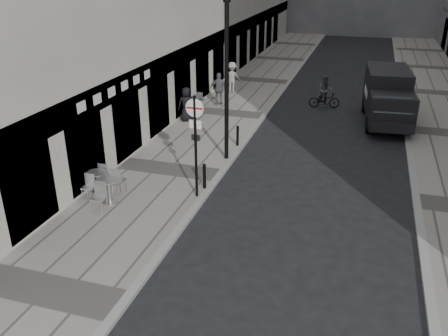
# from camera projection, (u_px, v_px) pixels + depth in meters

# --- Properties ---
(sidewalk) EXTENTS (4.00, 60.00, 0.12)m
(sidewalk) POSITION_uv_depth(u_px,v_px,m) (226.00, 114.00, 25.05)
(sidewalk) COLOR gray
(sidewalk) RESTS_ON ground
(sign_post) EXTENTS (0.61, 0.10, 3.53)m
(sign_post) POSITION_uv_depth(u_px,v_px,m) (195.00, 134.00, 15.33)
(sign_post) COLOR black
(sign_post) RESTS_ON sidewalk
(lamppost) EXTENTS (0.29, 0.29, 6.39)m
(lamppost) POSITION_uv_depth(u_px,v_px,m) (227.00, 71.00, 17.89)
(lamppost) COLOR black
(lamppost) RESTS_ON sidewalk
(bollard_near) EXTENTS (0.12, 0.12, 0.87)m
(bollard_near) POSITION_uv_depth(u_px,v_px,m) (204.00, 177.00, 16.63)
(bollard_near) COLOR black
(bollard_near) RESTS_ON sidewalk
(bollard_far) EXTENTS (0.11, 0.11, 0.84)m
(bollard_far) POSITION_uv_depth(u_px,v_px,m) (238.00, 136.00, 20.46)
(bollard_far) COLOR black
(bollard_far) RESTS_ON sidewalk
(panel_van) EXTENTS (2.45, 5.57, 2.55)m
(panel_van) POSITION_uv_depth(u_px,v_px,m) (388.00, 94.00, 23.38)
(panel_van) COLOR black
(panel_van) RESTS_ON ground
(cyclist) EXTENTS (1.74, 0.86, 1.80)m
(cyclist) POSITION_uv_depth(u_px,v_px,m) (325.00, 95.00, 25.97)
(cyclist) COLOR black
(cyclist) RESTS_ON ground
(pedestrian_a) EXTENTS (1.12, 0.65, 1.79)m
(pedestrian_a) POSITION_uv_depth(u_px,v_px,m) (219.00, 89.00, 25.96)
(pedestrian_a) COLOR #5B5B60
(pedestrian_a) RESTS_ON sidewalk
(pedestrian_b) EXTENTS (1.25, 0.83, 1.82)m
(pedestrian_b) POSITION_uv_depth(u_px,v_px,m) (232.00, 77.00, 28.46)
(pedestrian_b) COLOR gray
(pedestrian_b) RESTS_ON sidewalk
(pedestrian_c) EXTENTS (0.99, 0.87, 1.70)m
(pedestrian_c) POSITION_uv_depth(u_px,v_px,m) (187.00, 104.00, 23.40)
(pedestrian_c) COLOR black
(pedestrian_c) RESTS_ON sidewalk
(cafe_table_near) EXTENTS (0.79, 1.78, 1.02)m
(cafe_table_near) POSITION_uv_depth(u_px,v_px,m) (109.00, 189.00, 15.59)
(cafe_table_near) COLOR silver
(cafe_table_near) RESTS_ON sidewalk
(cafe_table_mid) EXTENTS (0.68, 1.54, 0.88)m
(cafe_table_mid) POSITION_uv_depth(u_px,v_px,m) (97.00, 180.00, 16.36)
(cafe_table_mid) COLOR silver
(cafe_table_mid) RESTS_ON sidewalk
(cafe_table_far) EXTENTS (0.68, 1.54, 0.88)m
(cafe_table_far) POSITION_uv_depth(u_px,v_px,m) (197.00, 102.00, 25.18)
(cafe_table_far) COLOR #A6A6A8
(cafe_table_far) RESTS_ON sidewalk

